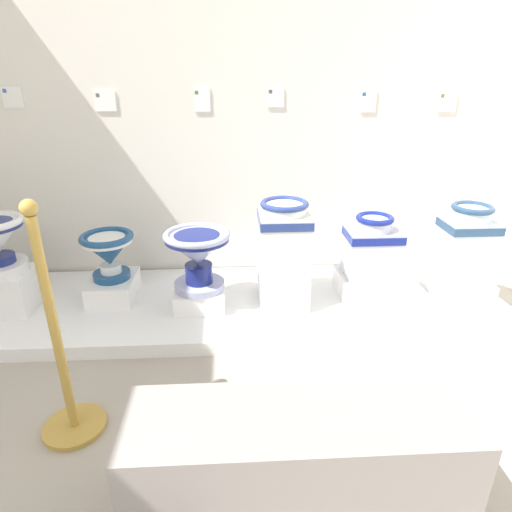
{
  "coord_description": "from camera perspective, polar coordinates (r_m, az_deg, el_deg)",
  "views": [
    {
      "loc": [
        1.95,
        0.05,
        1.44
      ],
      "look_at": [
        2.09,
        2.55,
        0.39
      ],
      "focal_mm": 30.19,
      "sensor_mm": 36.0,
      "label": 1
    }
  ],
  "objects": [
    {
      "name": "plinth_block_central_ornate",
      "position": [
        2.79,
        3.5,
        -3.96
      ],
      "size": [
        0.3,
        0.38,
        0.21
      ],
      "primitive_type": "cube",
      "color": "white",
      "rests_on": "display_platform"
    },
    {
      "name": "stanchion_post_near_left",
      "position": [
        2.02,
        -24.11,
        -13.98
      ],
      "size": [
        0.27,
        0.27,
        1.05
      ],
      "color": "#B68E3B",
      "rests_on": "ground_plane"
    },
    {
      "name": "museum_bench",
      "position": [
        1.68,
        5.52,
        -25.23
      ],
      "size": [
        1.18,
        0.36,
        0.4
      ],
      "primitive_type": "cube",
      "color": "gray",
      "rests_on": "ground_plane"
    },
    {
      "name": "plinth_block_leftmost",
      "position": [
        3.08,
        -30.12,
        -4.03
      ],
      "size": [
        0.31,
        0.28,
        0.26
      ],
      "primitive_type": "cube",
      "color": "white",
      "rests_on": "display_platform"
    },
    {
      "name": "antique_toilet_broad_patterned",
      "position": [
        2.87,
        15.1,
        1.3
      ],
      "size": [
        0.34,
        0.26,
        0.41
      ],
      "color": "silver",
      "rests_on": "plinth_block_broad_patterned"
    },
    {
      "name": "plinth_block_rightmost",
      "position": [
        3.16,
        25.1,
        -3.56
      ],
      "size": [
        0.32,
        0.39,
        0.14
      ],
      "primitive_type": "cube",
      "color": "white",
      "rests_on": "display_platform"
    },
    {
      "name": "info_placard_sixth",
      "position": [
        3.36,
        24.01,
        18.17
      ],
      "size": [
        0.13,
        0.01,
        0.13
      ],
      "color": "white"
    },
    {
      "name": "info_placard_first",
      "position": [
        3.33,
        -29.56,
        17.83
      ],
      "size": [
        0.13,
        0.01,
        0.13
      ],
      "color": "white"
    },
    {
      "name": "plinth_block_tall_cobalt",
      "position": [
        2.99,
        -18.34,
        -3.99
      ],
      "size": [
        0.28,
        0.36,
        0.14
      ],
      "primitive_type": "cube",
      "color": "white",
      "rests_on": "display_platform"
    },
    {
      "name": "wall_back",
      "position": [
        3.06,
        -2.68,
        23.13
      ],
      "size": [
        4.19,
        0.06,
        2.93
      ],
      "primitive_type": "cube",
      "color": "silver",
      "rests_on": "ground_plane"
    },
    {
      "name": "info_placard_fifth",
      "position": [
        3.16,
        14.65,
        19.27
      ],
      "size": [
        0.1,
        0.01,
        0.14
      ],
      "color": "white"
    },
    {
      "name": "info_placard_fourth",
      "position": [
        3.04,
        2.59,
        20.27
      ],
      "size": [
        0.11,
        0.01,
        0.12
      ],
      "color": "white"
    },
    {
      "name": "plinth_block_squat_floral",
      "position": [
        2.76,
        -7.39,
        -5.41
      ],
      "size": [
        0.31,
        0.29,
        0.13
      ],
      "primitive_type": "cube",
      "color": "white",
      "rests_on": "display_platform"
    },
    {
      "name": "antique_toilet_squat_floral",
      "position": [
        2.63,
        -7.73,
        0.61
      ],
      "size": [
        0.4,
        0.4,
        0.38
      ],
      "color": "#A2A7CE",
      "rests_on": "plinth_block_squat_floral"
    },
    {
      "name": "antique_toilet_tall_cobalt",
      "position": [
        2.89,
        -18.98,
        0.74
      ],
      "size": [
        0.33,
        0.33,
        0.3
      ],
      "color": "navy",
      "rests_on": "plinth_block_tall_cobalt"
    },
    {
      "name": "plinth_block_broad_patterned",
      "position": [
        2.98,
        14.57,
        -3.6
      ],
      "size": [
        0.39,
        0.37,
        0.14
      ],
      "primitive_type": "cube",
      "color": "white",
      "rests_on": "display_platform"
    },
    {
      "name": "display_platform",
      "position": [
        2.87,
        -2.02,
        -6.44
      ],
      "size": [
        3.43,
        1.0,
        0.08
      ],
      "primitive_type": "cube",
      "color": "white",
      "rests_on": "ground_plane"
    },
    {
      "name": "info_placard_third",
      "position": [
        3.03,
        -7.19,
        19.87
      ],
      "size": [
        0.1,
        0.01,
        0.15
      ],
      "color": "white"
    },
    {
      "name": "antique_toilet_central_ornate",
      "position": [
        2.65,
        3.68,
        2.72
      ],
      "size": [
        0.31,
        0.34,
        0.46
      ],
      "color": "white",
      "rests_on": "plinth_block_central_ornate"
    },
    {
      "name": "antique_toilet_rightmost",
      "position": [
        3.05,
        26.08,
        1.82
      ],
      "size": [
        0.32,
        0.26,
        0.48
      ],
      "color": "silver",
      "rests_on": "plinth_block_rightmost"
    },
    {
      "name": "info_placard_second",
      "position": [
        3.13,
        -19.36,
        18.78
      ],
      "size": [
        0.14,
        0.01,
        0.12
      ],
      "color": "white"
    }
  ]
}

